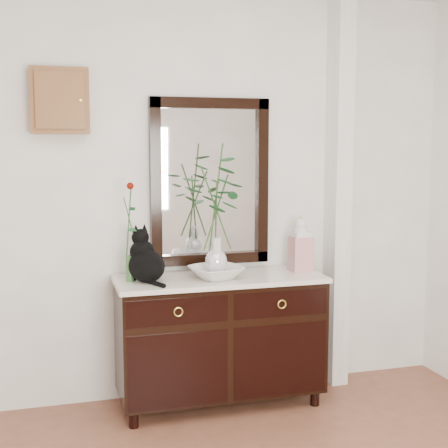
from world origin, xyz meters
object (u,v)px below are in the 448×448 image
object	(u,v)px
sideboard	(220,334)
cat	(146,255)
lotus_bowl	(216,272)
ginger_jar	(301,244)

from	to	relation	value
sideboard	cat	world-z (taller)	cat
cat	lotus_bowl	size ratio (longest dim) A/B	1.03
sideboard	cat	xyz separation A→B (m)	(-0.47, -0.03, 0.54)
cat	lotus_bowl	xyz separation A→B (m)	(0.44, -0.03, -0.13)
sideboard	ginger_jar	distance (m)	0.80
cat	lotus_bowl	world-z (taller)	cat
sideboard	ginger_jar	xyz separation A→B (m)	(0.57, 0.04, 0.56)
ginger_jar	lotus_bowl	bearing A→B (deg)	-171.63
lotus_bowl	ginger_jar	world-z (taller)	ginger_jar
cat	ginger_jar	distance (m)	1.05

